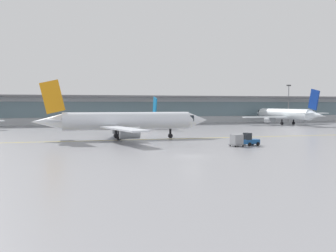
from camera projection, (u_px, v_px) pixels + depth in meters
ground_plane at (191, 157)px, 48.10m from camera, size 400.00×400.00×0.00m
taxiway_centreline_stripe at (129, 140)px, 70.42m from camera, size 109.97×3.28×0.01m
terminal_concourse at (111, 109)px, 127.34m from camera, size 192.22×11.00×9.60m
gate_airplane_1 at (145, 118)px, 109.92m from camera, size 24.54×26.37×8.74m
gate_airplane_2 at (285, 114)px, 122.59m from camera, size 31.57×34.03×11.27m
taxiing_regional_jet at (125, 122)px, 72.03m from camera, size 34.09×31.75×11.31m
baggage_tug at (250, 140)px, 60.75m from camera, size 2.80×1.99×2.10m
cargo_dolly_lead at (237, 140)px, 59.58m from camera, size 2.35×1.94×1.94m
apron_light_mast_1 at (288, 102)px, 139.07m from camera, size 1.80×0.36×13.90m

